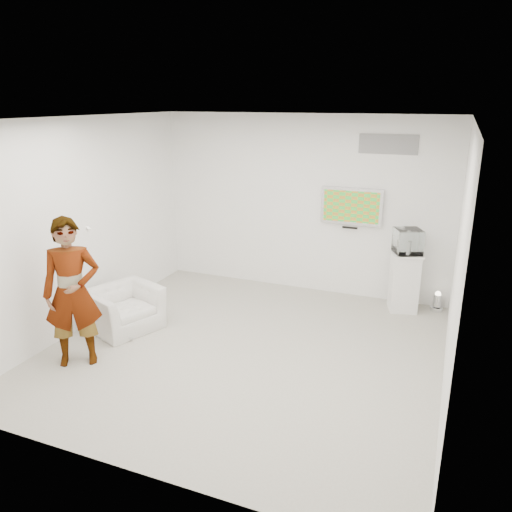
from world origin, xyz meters
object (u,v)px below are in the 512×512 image
person (72,293)px  pedestal (404,282)px  armchair (124,309)px  tv (352,206)px  floor_uplight (437,302)px

person → pedestal: person is taller
person → armchair: 1.21m
person → pedestal: (3.64, 3.25, -0.47)m
tv → armchair: tv is taller
tv → pedestal: size_ratio=1.06×
floor_uplight → armchair: bearing=-150.5°
armchair → pedestal: size_ratio=1.01×
armchair → pedestal: 4.31m
tv → armchair: (-2.74, -2.51, -1.24)m
person → armchair: bearing=57.9°
pedestal → floor_uplight: (0.52, 0.15, -0.32)m
tv → armchair: size_ratio=1.05×
person → pedestal: size_ratio=2.01×
tv → person: (-2.69, -3.54, -0.60)m
person → armchair: person is taller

